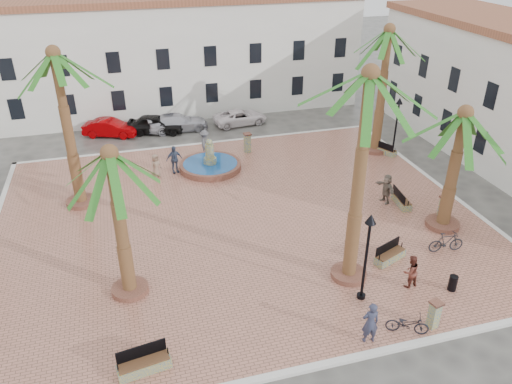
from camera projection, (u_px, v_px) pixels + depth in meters
ground at (239, 220)px, 27.78m from camera, size 120.00×120.00×0.00m
plaza at (239, 218)px, 27.75m from camera, size 26.00×22.00×0.15m
kerb_n at (203, 144)px, 37.05m from camera, size 26.30×0.30×0.16m
kerb_s at (311, 368)px, 18.44m from camera, size 26.30×0.30×0.16m
kerb_e at (442, 188)px, 30.86m from camera, size 0.30×22.30×0.16m
building_north at (181, 53)px, 42.43m from camera, size 30.40×7.40×9.50m
fountain at (210, 165)px, 33.07m from camera, size 4.08×4.08×2.11m
palm_nw at (57, 71)px, 25.38m from camera, size 5.57×5.57×9.09m
palm_sw at (112, 173)px, 19.37m from camera, size 5.27×5.27×7.06m
palm_s at (368, 98)px, 19.05m from camera, size 5.35×5.35×9.85m
palm_e at (462, 130)px, 24.31m from camera, size 5.81×5.81×6.80m
palm_ne at (388, 44)px, 32.23m from camera, size 5.68×5.68×8.83m
bench_s at (144, 365)px, 18.11m from camera, size 2.00×0.88×1.02m
bench_se at (390, 256)px, 24.07m from camera, size 1.85×1.17×0.94m
bench_e at (401, 201)px, 28.83m from camera, size 0.74×1.81×0.93m
bench_ne at (385, 150)px, 35.23m from camera, size 1.17×1.74×0.88m
lamppost_s at (368, 243)px, 20.42m from camera, size 0.46×0.46×4.24m
lamppost_e at (397, 117)px, 33.69m from camera, size 0.46×0.46×4.20m
bollard_se at (434, 314)px, 19.90m from camera, size 0.54×0.54×1.27m
bollard_n at (247, 142)px, 35.24m from camera, size 0.56×0.56×1.42m
bollard_e at (444, 208)px, 27.08m from camera, size 0.61×0.61×1.48m
litter_bin at (453, 283)px, 22.07m from camera, size 0.38×0.38×0.74m
cyclist_a at (370, 323)px, 19.09m from camera, size 0.73×0.52×1.86m
bicycle_a at (407, 324)px, 19.73m from camera, size 1.77×1.26×0.89m
cyclist_b at (411, 271)px, 22.11m from camera, size 0.86×0.71×1.61m
bicycle_b at (446, 242)px, 24.59m from camera, size 1.86×0.74×1.09m
pedestrian_fountain_a at (156, 166)px, 31.83m from camera, size 0.88×0.83×1.52m
pedestrian_fountain_b at (174, 159)px, 32.27m from camera, size 1.16×0.69×1.84m
pedestrian_north at (205, 143)px, 34.77m from camera, size 0.88×1.28×1.81m
pedestrian_east at (386, 189)px, 28.82m from camera, size 0.74×1.70×1.77m
car_black at (156, 124)px, 38.86m from camera, size 4.62×2.77×1.47m
car_red at (110, 128)px, 38.32m from camera, size 4.35×2.78×1.35m
car_silver at (177, 122)px, 39.32m from camera, size 4.85×2.17×1.38m
car_white at (240, 117)px, 40.65m from camera, size 4.60×2.57×1.22m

